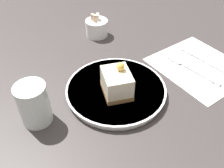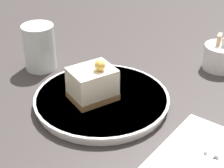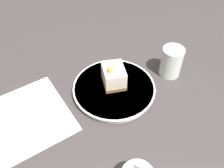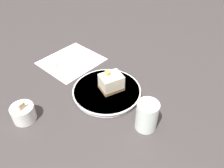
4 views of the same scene
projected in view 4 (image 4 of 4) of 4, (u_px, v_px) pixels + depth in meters
The scene contains 8 objects.
ground_plane at pixel (103, 102), 0.73m from camera, with size 4.00×4.00×0.00m, color #383333.
plate at pixel (107, 91), 0.76m from camera, with size 0.24×0.24×0.02m.
cake_slice at pixel (111, 82), 0.74m from camera, with size 0.08×0.09×0.08m.
napkin at pixel (71, 61), 0.92m from camera, with size 0.23×0.24×0.00m.
fork at pixel (73, 65), 0.89m from camera, with size 0.05×0.17×0.00m.
knife at pixel (70, 56), 0.94m from camera, with size 0.04×0.17×0.00m.
sugar_bowl at pixel (23, 113), 0.66m from camera, with size 0.07×0.07×0.07m.
drinking_glass at pixel (147, 116), 0.62m from camera, with size 0.06×0.06×0.09m.
Camera 4 is at (-0.40, 0.33, 0.52)m, focal length 35.00 mm.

